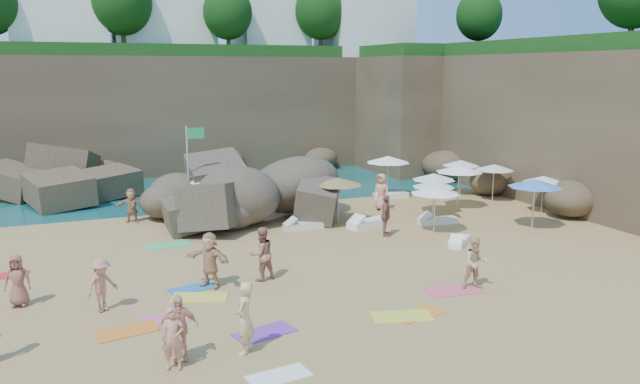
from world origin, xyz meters
name	(u,v)px	position (x,y,z in m)	size (l,w,h in m)	color
ground	(300,262)	(0.00, 0.00, 0.00)	(120.00, 120.00, 0.00)	tan
seawater	(175,158)	(0.00, 30.00, 0.00)	(120.00, 120.00, 0.00)	#0C4751
cliff_back	(211,112)	(2.00, 25.00, 4.00)	(44.00, 8.00, 8.00)	brown
cliff_right	(554,123)	(19.00, 8.00, 4.00)	(8.00, 30.00, 8.00)	brown
cliff_corner	(421,111)	(17.00, 20.00, 4.00)	(10.00, 12.00, 8.00)	brown
rock_promontory	(13,202)	(-11.00, 16.00, 0.00)	(12.00, 7.00, 2.00)	brown
clifftop_buildings	(218,13)	(2.96, 25.79, 11.24)	(28.48, 9.48, 7.00)	white
clifftop_trees	(266,6)	(4.78, 19.52, 11.26)	(35.60, 23.82, 4.40)	#11380F
rock_outcrop	(242,218)	(-0.23, 7.76, 0.00)	(7.09, 5.32, 2.84)	brown
flag_pole	(191,160)	(-2.52, 8.38, 2.89)	(0.88, 0.11, 4.53)	silver
parasol_0	(207,178)	(-1.72, 8.57, 1.96)	(2.26, 2.26, 2.14)	silver
parasol_1	(388,159)	(8.78, 9.64, 2.15)	(2.48, 2.48, 2.35)	silver
parasol_2	(461,163)	(12.99, 8.65, 1.85)	(2.13, 2.13, 2.01)	silver
parasol_3	(494,167)	(13.68, 6.52, 1.88)	(2.16, 2.16, 2.05)	silver
parasol_4	(434,177)	(8.94, 5.07, 1.89)	(2.17, 2.17, 2.06)	silver
parasol_5	(435,190)	(7.04, 1.87, 1.92)	(2.21, 2.21, 2.09)	silver
parasol_6	(338,181)	(3.74, 5.06, 2.00)	(2.30, 2.30, 2.18)	silver
parasol_7	(459,169)	(10.83, 5.68, 2.09)	(2.41, 2.41, 2.28)	silver
parasol_8	(544,179)	(14.16, 3.16, 1.74)	(2.00, 2.00, 1.90)	silver
parasol_9	(434,184)	(8.21, 3.89, 1.77)	(2.04, 2.04, 1.93)	silver
parasol_10	(535,183)	(11.65, 0.86, 2.09)	(2.41, 2.41, 2.28)	silver
lounger_0	(274,214)	(1.29, 7.36, 0.15)	(1.99, 0.66, 0.31)	white
lounger_1	(368,223)	(4.71, 3.86, 0.16)	(2.06, 0.69, 0.32)	white
lounger_2	(391,195)	(8.80, 9.25, 0.15)	(1.97, 0.66, 0.31)	white
lounger_3	(303,226)	(1.83, 4.62, 0.14)	(1.81, 0.60, 0.28)	silver
lounger_4	(438,221)	(8.03, 3.14, 0.14)	(1.86, 0.62, 0.29)	white
lounger_5	(459,241)	(6.98, -0.21, 0.13)	(1.63, 0.54, 0.25)	white
towel_1	(164,319)	(-5.58, -3.76, 0.01)	(1.46, 0.73, 0.03)	#DF5687
towel_2	(127,331)	(-6.66, -4.23, 0.02)	(1.73, 0.86, 0.03)	orange
towel_4	(402,316)	(0.97, -6.12, 0.02)	(1.75, 0.88, 0.03)	#D0DA39
towel_5	(279,376)	(-3.53, -8.25, 0.01)	(1.48, 0.74, 0.03)	white
towel_6	(264,333)	(-3.14, -5.74, 0.01)	(1.70, 0.85, 0.03)	purple
towel_7	(4,276)	(-10.29, 2.29, 0.01)	(1.56, 0.78, 0.03)	red
towel_8	(192,289)	(-4.36, -1.45, 0.01)	(1.52, 0.76, 0.03)	#216EB3
towel_9	(454,291)	(3.63, -4.85, 0.02)	(1.86, 0.93, 0.03)	#DA5568
towel_10	(418,314)	(1.49, -6.16, 0.01)	(1.60, 0.80, 0.03)	orange
towel_11	(168,245)	(-4.33, 4.09, 0.02)	(1.72, 0.86, 0.03)	#37C26A
towel_12	(200,297)	(-4.27, -2.36, 0.02)	(1.76, 0.88, 0.03)	yellow
person_stand_1	(262,254)	(-1.93, -1.44, 0.94)	(0.91, 0.71, 1.88)	#A56952
person_stand_2	(303,196)	(3.02, 7.83, 0.80)	(1.04, 0.43, 1.60)	tan
person_stand_3	(386,216)	(4.74, 2.14, 0.91)	(1.07, 0.44, 1.82)	#8F5747
person_stand_4	(381,192)	(6.90, 6.77, 0.95)	(0.93, 0.51, 1.91)	tan
person_stand_5	(131,205)	(-5.33, 8.80, 0.82)	(1.52, 0.44, 1.64)	tan
person_stand_6	(245,318)	(-3.93, -6.71, 0.95)	(0.70, 0.46, 1.91)	#E1BE80
person_lie_0	(103,305)	(-7.20, -2.42, 0.21)	(1.04, 1.61, 0.43)	tan
person_lie_1	(179,353)	(-5.58, -6.53, 0.21)	(0.99, 1.69, 0.41)	#ECA886
person_lie_2	(19,300)	(-9.57, -1.02, 0.21)	(0.78, 1.59, 0.42)	#8B5345
person_lie_3	(210,280)	(-3.75, -1.52, 0.25)	(1.72, 1.86, 0.50)	tan
person_lie_4	(174,362)	(-5.78, -6.96, 0.19)	(0.57, 1.56, 0.37)	tan
person_lie_5	(475,279)	(4.38, -4.92, 0.33)	(0.84, 1.72, 0.65)	tan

